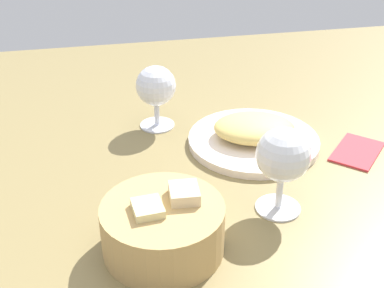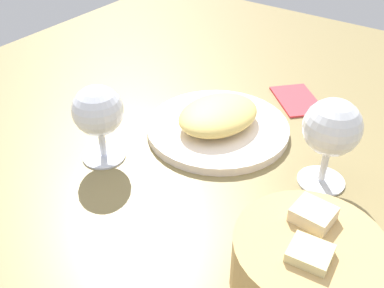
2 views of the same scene
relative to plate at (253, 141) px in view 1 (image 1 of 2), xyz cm
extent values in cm
cube|color=olive|center=(8.99, 10.59, -1.70)|extent=(140.00, 140.00, 2.00)
cylinder|color=white|center=(0.00, 0.00, 0.00)|extent=(23.54, 23.54, 1.40)
ellipsoid|color=#E2C367|center=(0.00, 0.00, 2.64)|extent=(16.33, 13.69, 3.89)
cone|color=#4A8335|center=(-3.36, -5.32, 1.48)|extent=(4.98, 4.98, 1.55)
cylinder|color=tan|center=(20.29, 24.32, 2.76)|extent=(16.30, 16.30, 6.93)
cube|color=beige|center=(22.23, 24.93, 5.28)|extent=(4.11, 4.48, 4.16)
cube|color=beige|center=(17.18, 23.07, 5.76)|extent=(4.08, 4.48, 4.24)
cylinder|color=silver|center=(16.00, -10.56, -0.40)|extent=(6.59, 6.59, 0.60)
cylinder|color=silver|center=(16.00, -10.56, 1.92)|extent=(1.00, 1.00, 4.04)
sphere|color=silver|center=(16.00, -10.56, 7.70)|extent=(7.51, 7.51, 7.51)
cylinder|color=silver|center=(2.21, 19.09, -0.40)|extent=(6.77, 6.77, 0.60)
cylinder|color=silver|center=(2.21, 19.09, 2.34)|extent=(1.00, 1.00, 4.88)
sphere|color=silver|center=(2.21, 19.09, 8.73)|extent=(7.90, 7.90, 7.90)
cube|color=#DB363F|center=(-17.03, 6.54, -0.30)|extent=(12.66, 12.79, 0.80)
camera|label=1|loc=(27.40, 77.41, 46.63)|focal=48.59mm
camera|label=2|loc=(53.69, 32.85, 41.97)|focal=42.50mm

